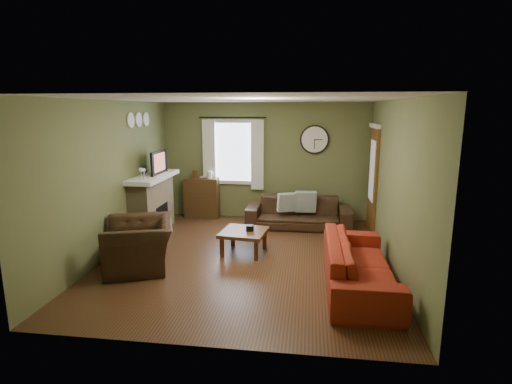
# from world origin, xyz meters

# --- Properties ---
(floor) EXTENTS (4.60, 5.20, 0.00)m
(floor) POSITION_xyz_m (0.00, 0.00, 0.00)
(floor) COLOR #442817
(floor) RESTS_ON ground
(ceiling) EXTENTS (4.60, 5.20, 0.00)m
(ceiling) POSITION_xyz_m (0.00, 0.00, 2.60)
(ceiling) COLOR white
(ceiling) RESTS_ON ground
(wall_left) EXTENTS (0.00, 5.20, 2.60)m
(wall_left) POSITION_xyz_m (-2.30, 0.00, 1.30)
(wall_left) COLOR #5D663A
(wall_left) RESTS_ON ground
(wall_right) EXTENTS (0.00, 5.20, 2.60)m
(wall_right) POSITION_xyz_m (2.30, 0.00, 1.30)
(wall_right) COLOR #5D663A
(wall_right) RESTS_ON ground
(wall_back) EXTENTS (4.60, 0.00, 2.60)m
(wall_back) POSITION_xyz_m (0.00, 2.60, 1.30)
(wall_back) COLOR #5D663A
(wall_back) RESTS_ON ground
(wall_front) EXTENTS (4.60, 0.00, 2.60)m
(wall_front) POSITION_xyz_m (0.00, -2.60, 1.30)
(wall_front) COLOR #5D663A
(wall_front) RESTS_ON ground
(fireplace) EXTENTS (0.40, 1.40, 1.10)m
(fireplace) POSITION_xyz_m (-2.10, 1.15, 0.55)
(fireplace) COLOR #9C855C
(fireplace) RESTS_ON floor
(firebox) EXTENTS (0.04, 0.60, 0.55)m
(firebox) POSITION_xyz_m (-1.91, 1.15, 0.30)
(firebox) COLOR black
(firebox) RESTS_ON fireplace
(mantel) EXTENTS (0.58, 1.60, 0.08)m
(mantel) POSITION_xyz_m (-2.07, 1.15, 1.14)
(mantel) COLOR white
(mantel) RESTS_ON fireplace
(tv) EXTENTS (0.08, 0.60, 0.35)m
(tv) POSITION_xyz_m (-2.05, 1.30, 1.35)
(tv) COLOR black
(tv) RESTS_ON mantel
(tv_screen) EXTENTS (0.02, 0.62, 0.36)m
(tv_screen) POSITION_xyz_m (-1.97, 1.30, 1.41)
(tv_screen) COLOR #994C3F
(tv_screen) RESTS_ON mantel
(medallion_left) EXTENTS (0.28, 0.28, 0.03)m
(medallion_left) POSITION_xyz_m (-2.28, 0.80, 2.25)
(medallion_left) COLOR white
(medallion_left) RESTS_ON wall_left
(medallion_mid) EXTENTS (0.28, 0.28, 0.03)m
(medallion_mid) POSITION_xyz_m (-2.28, 1.15, 2.25)
(medallion_mid) COLOR white
(medallion_mid) RESTS_ON wall_left
(medallion_right) EXTENTS (0.28, 0.28, 0.03)m
(medallion_right) POSITION_xyz_m (-2.28, 1.50, 2.25)
(medallion_right) COLOR white
(medallion_right) RESTS_ON wall_left
(window_pane) EXTENTS (1.00, 0.02, 1.30)m
(window_pane) POSITION_xyz_m (-0.70, 2.58, 1.50)
(window_pane) COLOR silver
(window_pane) RESTS_ON wall_back
(curtain_rod) EXTENTS (0.03, 0.03, 1.50)m
(curtain_rod) POSITION_xyz_m (-0.70, 2.48, 2.27)
(curtain_rod) COLOR black
(curtain_rod) RESTS_ON wall_back
(curtain_left) EXTENTS (0.28, 0.04, 1.55)m
(curtain_left) POSITION_xyz_m (-1.25, 2.48, 1.45)
(curtain_left) COLOR silver
(curtain_left) RESTS_ON wall_back
(curtain_right) EXTENTS (0.28, 0.04, 1.55)m
(curtain_right) POSITION_xyz_m (-0.15, 2.48, 1.45)
(curtain_right) COLOR silver
(curtain_right) RESTS_ON wall_back
(wall_clock) EXTENTS (0.64, 0.06, 0.64)m
(wall_clock) POSITION_xyz_m (1.10, 2.55, 1.80)
(wall_clock) COLOR white
(wall_clock) RESTS_ON wall_back
(door) EXTENTS (0.05, 0.90, 2.10)m
(door) POSITION_xyz_m (2.27, 1.85, 1.05)
(door) COLOR brown
(door) RESTS_ON floor
(bookshelf) EXTENTS (0.77, 0.33, 0.91)m
(bookshelf) POSITION_xyz_m (-1.42, 2.42, 0.46)
(bookshelf) COLOR #412B15
(bookshelf) RESTS_ON floor
(book) EXTENTS (0.19, 0.25, 0.02)m
(book) POSITION_xyz_m (-1.47, 2.54, 0.96)
(book) COLOR #4E2C14
(book) RESTS_ON bookshelf
(sofa_brown) EXTENTS (2.17, 0.85, 0.63)m
(sofa_brown) POSITION_xyz_m (0.81, 1.91, 0.32)
(sofa_brown) COLOR black
(sofa_brown) RESTS_ON floor
(pillow_left) EXTENTS (0.40, 0.25, 0.39)m
(pillow_left) POSITION_xyz_m (0.56, 1.82, 0.55)
(pillow_left) COLOR gray
(pillow_left) RESTS_ON sofa_brown
(pillow_right) EXTENTS (0.45, 0.17, 0.44)m
(pillow_right) POSITION_xyz_m (0.94, 1.93, 0.55)
(pillow_right) COLOR gray
(pillow_right) RESTS_ON sofa_brown
(sofa_red) EXTENTS (0.89, 2.29, 0.67)m
(sofa_red) POSITION_xyz_m (1.72, -0.87, 0.33)
(sofa_red) COLOR maroon
(sofa_red) RESTS_ON floor
(armchair) EXTENTS (1.35, 1.44, 0.75)m
(armchair) POSITION_xyz_m (-1.60, -0.62, 0.38)
(armchair) COLOR black
(armchair) RESTS_ON floor
(coffee_table) EXTENTS (0.83, 0.83, 0.40)m
(coffee_table) POSITION_xyz_m (-0.09, 0.23, 0.20)
(coffee_table) COLOR #4E2C14
(coffee_table) RESTS_ON floor
(tissue_box) EXTENTS (0.13, 0.13, 0.10)m
(tissue_box) POSITION_xyz_m (0.02, 0.25, 0.40)
(tissue_box) COLOR black
(tissue_box) RESTS_ON coffee_table
(wine_glass_a) EXTENTS (0.08, 0.08, 0.22)m
(wine_glass_a) POSITION_xyz_m (-2.05, 0.60, 1.29)
(wine_glass_a) COLOR white
(wine_glass_a) RESTS_ON mantel
(wine_glass_b) EXTENTS (0.07, 0.07, 0.19)m
(wine_glass_b) POSITION_xyz_m (-2.05, 0.73, 1.27)
(wine_glass_b) COLOR white
(wine_glass_b) RESTS_ON mantel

